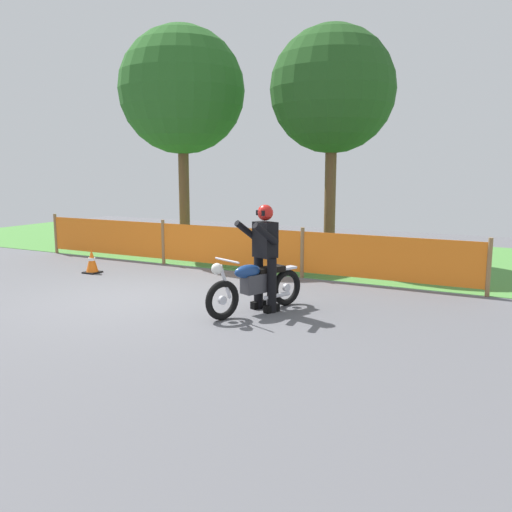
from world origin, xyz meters
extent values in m
cube|color=#5B5B60|center=(0.00, 0.00, -0.01)|extent=(24.00, 24.00, 0.02)
cube|color=#4C8C3D|center=(0.00, 6.09, 0.01)|extent=(24.00, 6.52, 0.01)
cylinder|color=olive|center=(-5.32, 2.83, 0.53)|extent=(0.08, 0.08, 1.05)
cylinder|color=olive|center=(-1.77, 2.83, 0.53)|extent=(0.08, 0.08, 1.05)
cylinder|color=olive|center=(1.77, 2.83, 0.53)|extent=(0.08, 0.08, 1.05)
cylinder|color=olive|center=(5.32, 2.83, 0.53)|extent=(0.08, 0.08, 1.05)
cube|color=orange|center=(-3.55, 2.83, 0.54)|extent=(3.47, 0.02, 0.85)
cube|color=orange|center=(0.00, 2.83, 0.54)|extent=(3.47, 0.02, 0.85)
cube|color=orange|center=(3.55, 2.83, 0.54)|extent=(3.47, 0.02, 0.85)
cylinder|color=brown|center=(-2.46, 4.71, 1.55)|extent=(0.28, 0.28, 3.10)
sphere|color=#286023|center=(-2.46, 4.71, 4.25)|extent=(3.29, 3.29, 3.29)
cylinder|color=brown|center=(1.40, 5.51, 1.53)|extent=(0.28, 0.28, 3.06)
sphere|color=#23511E|center=(1.40, 5.51, 4.12)|extent=(3.04, 3.04, 3.04)
torus|color=black|center=(1.91, -0.59, 0.30)|extent=(0.32, 0.60, 0.60)
cylinder|color=silver|center=(1.91, -0.59, 0.30)|extent=(0.10, 0.14, 0.13)
torus|color=black|center=(2.41, 0.63, 0.30)|extent=(0.32, 0.60, 0.60)
cylinder|color=silver|center=(2.41, 0.63, 0.30)|extent=(0.10, 0.14, 0.13)
cube|color=#38383D|center=(2.18, 0.06, 0.47)|extent=(0.42, 0.61, 0.30)
ellipsoid|color=navy|center=(2.10, -0.14, 0.68)|extent=(0.39, 0.54, 0.21)
cube|color=black|center=(2.27, 0.28, 0.65)|extent=(0.39, 0.57, 0.09)
cube|color=silver|center=(2.41, 0.63, 0.63)|extent=(0.27, 0.37, 0.04)
cylinder|color=silver|center=(1.93, -0.54, 0.57)|extent=(0.13, 0.22, 0.54)
sphere|color=white|center=(1.88, -0.68, 0.79)|extent=(0.22, 0.22, 0.17)
cylinder|color=silver|center=(1.95, -0.51, 0.89)|extent=(0.53, 0.24, 0.03)
cylinder|color=silver|center=(2.41, 0.27, 0.24)|extent=(0.26, 0.50, 0.07)
cylinder|color=black|center=(2.38, 0.13, 0.43)|extent=(0.20, 0.20, 0.86)
cube|color=black|center=(2.38, 0.13, 0.06)|extent=(0.20, 0.28, 0.12)
cylinder|color=black|center=(2.09, 0.25, 0.43)|extent=(0.20, 0.20, 0.86)
cube|color=black|center=(2.09, 0.25, 0.06)|extent=(0.20, 0.28, 0.12)
cube|color=black|center=(2.23, 0.19, 1.14)|extent=(0.42, 0.36, 0.56)
cylinder|color=black|center=(2.37, -0.06, 1.26)|extent=(0.28, 0.49, 0.38)
cylinder|color=black|center=(1.96, 0.11, 1.26)|extent=(0.28, 0.49, 0.38)
sphere|color=red|center=(2.23, 0.19, 1.56)|extent=(0.33, 0.33, 0.25)
cube|color=black|center=(2.20, 0.10, 1.56)|extent=(0.18, 0.10, 0.08)
cube|color=black|center=(-2.46, 1.21, 0.01)|extent=(0.32, 0.32, 0.03)
cone|color=orange|center=(-2.46, 1.21, 0.28)|extent=(0.26, 0.26, 0.50)
cylinder|color=white|center=(-2.46, 1.21, 0.31)|extent=(0.15, 0.15, 0.06)
camera|label=1|loc=(5.94, -7.25, 2.25)|focal=37.54mm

